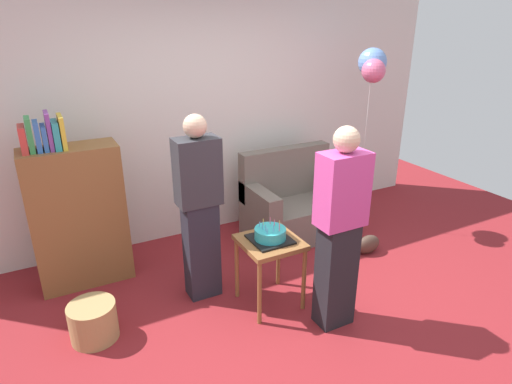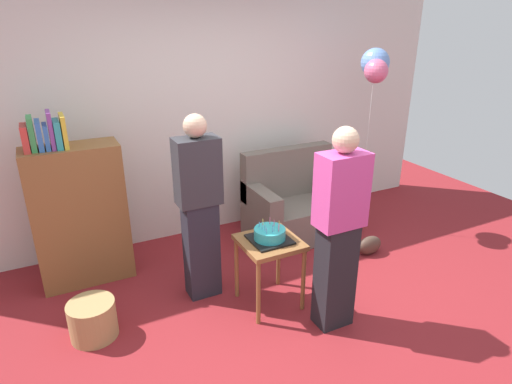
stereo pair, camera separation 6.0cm
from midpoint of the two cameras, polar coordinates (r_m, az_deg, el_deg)
name	(u,v)px [view 2 (the right image)]	position (r m, az deg, el deg)	size (l,w,h in m)	color
ground_plane	(297,327)	(3.69, 5.85, -17.21)	(8.00, 8.00, 0.00)	maroon
wall_back	(201,114)	(4.81, -6.83, 10.15)	(6.00, 0.10, 2.70)	silver
couch	(295,206)	(4.94, 5.54, -1.79)	(1.10, 0.70, 0.96)	#6B6056
bookshelf	(79,213)	(4.23, -21.77, -2.53)	(0.80, 0.36, 1.61)	brown
side_table	(269,250)	(3.66, 2.25, -7.62)	(0.48, 0.48, 0.61)	brown
birthday_cake	(270,235)	(3.59, 2.28, -5.62)	(0.32, 0.32, 0.17)	black
person_blowing_candles	(199,208)	(3.67, -6.96, -2.13)	(0.36, 0.22, 1.63)	#23232D
person_holding_cake	(338,231)	(3.34, 11.25, -5.00)	(0.36, 0.22, 1.63)	black
wicker_basket	(93,320)	(3.72, -20.13, -15.40)	(0.36, 0.36, 0.30)	#A88451
handbag	(369,245)	(4.75, 14.98, -6.74)	(0.28, 0.14, 0.20)	#473328
balloon_bunch	(375,66)	(4.87, 15.72, 15.63)	(0.35, 0.39, 2.02)	silver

